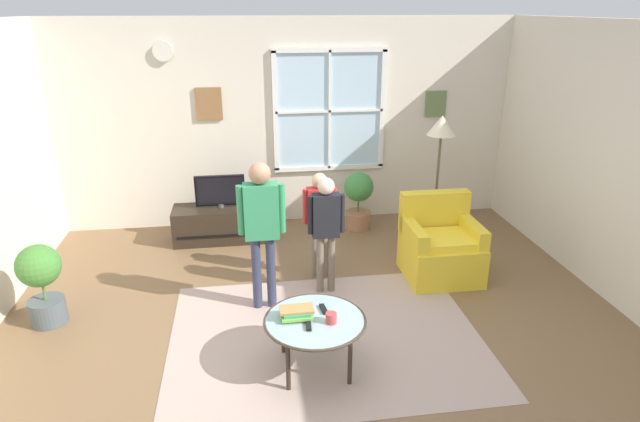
{
  "coord_description": "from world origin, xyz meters",
  "views": [
    {
      "loc": [
        -0.59,
        -4.05,
        2.75
      ],
      "look_at": [
        0.09,
        0.59,
        0.94
      ],
      "focal_mm": 29.85,
      "sensor_mm": 36.0,
      "label": 1
    }
  ],
  "objects_px": {
    "armchair": "(440,247)",
    "book_stack": "(297,313)",
    "tv_stand": "(222,223)",
    "person_red_shirt": "(319,213)",
    "person_green_shirt": "(262,220)",
    "person_black_shirt": "(326,222)",
    "remote_near_cup": "(309,325)",
    "remote_near_books": "(324,309)",
    "potted_plant_by_window": "(358,197)",
    "coffee_table": "(315,322)",
    "floor_lamp": "(441,139)",
    "television": "(220,191)",
    "potted_plant_corner": "(41,280)",
    "cup": "(331,318)"
  },
  "relations": [
    {
      "from": "armchair",
      "to": "book_stack",
      "type": "distance_m",
      "value": 2.17
    },
    {
      "from": "book_stack",
      "to": "tv_stand",
      "type": "bearing_deg",
      "value": 104.07
    },
    {
      "from": "person_red_shirt",
      "to": "person_green_shirt",
      "type": "bearing_deg",
      "value": -138.29
    },
    {
      "from": "person_black_shirt",
      "to": "armchair",
      "type": "bearing_deg",
      "value": 7.86
    },
    {
      "from": "book_stack",
      "to": "person_black_shirt",
      "type": "relative_size",
      "value": 0.22
    },
    {
      "from": "remote_near_cup",
      "to": "book_stack",
      "type": "bearing_deg",
      "value": 119.26
    },
    {
      "from": "remote_near_cup",
      "to": "person_red_shirt",
      "type": "bearing_deg",
      "value": 78.89
    },
    {
      "from": "person_red_shirt",
      "to": "person_black_shirt",
      "type": "relative_size",
      "value": 0.95
    },
    {
      "from": "remote_near_books",
      "to": "person_red_shirt",
      "type": "bearing_deg",
      "value": 83.09
    },
    {
      "from": "person_black_shirt",
      "to": "potted_plant_by_window",
      "type": "xyz_separation_m",
      "value": [
        0.68,
        1.58,
        -0.33
      ]
    },
    {
      "from": "tv_stand",
      "to": "book_stack",
      "type": "height_order",
      "value": "book_stack"
    },
    {
      "from": "book_stack",
      "to": "remote_near_cup",
      "type": "distance_m",
      "value": 0.16
    },
    {
      "from": "coffee_table",
      "to": "potted_plant_by_window",
      "type": "distance_m",
      "value": 2.96
    },
    {
      "from": "floor_lamp",
      "to": "person_red_shirt",
      "type": "bearing_deg",
      "value": -161.93
    },
    {
      "from": "remote_near_books",
      "to": "remote_near_cup",
      "type": "relative_size",
      "value": 1.0
    },
    {
      "from": "armchair",
      "to": "television",
      "type": "bearing_deg",
      "value": 151.28
    },
    {
      "from": "person_red_shirt",
      "to": "floor_lamp",
      "type": "xyz_separation_m",
      "value": [
        1.44,
        0.47,
        0.62
      ]
    },
    {
      "from": "book_stack",
      "to": "person_black_shirt",
      "type": "distance_m",
      "value": 1.27
    },
    {
      "from": "potted_plant_corner",
      "to": "cup",
      "type": "bearing_deg",
      "value": -23.46
    },
    {
      "from": "book_stack",
      "to": "potted_plant_corner",
      "type": "xyz_separation_m",
      "value": [
        -2.22,
        0.96,
        -0.05
      ]
    },
    {
      "from": "person_red_shirt",
      "to": "tv_stand",
      "type": "bearing_deg",
      "value": 133.25
    },
    {
      "from": "tv_stand",
      "to": "person_black_shirt",
      "type": "bearing_deg",
      "value": -53.72
    },
    {
      "from": "person_red_shirt",
      "to": "potted_plant_by_window",
      "type": "relative_size",
      "value": 1.52
    },
    {
      "from": "remote_near_books",
      "to": "person_black_shirt",
      "type": "bearing_deg",
      "value": 80.19
    },
    {
      "from": "coffee_table",
      "to": "remote_near_cup",
      "type": "bearing_deg",
      "value": -125.19
    },
    {
      "from": "television",
      "to": "person_black_shirt",
      "type": "bearing_deg",
      "value": -53.67
    },
    {
      "from": "remote_near_cup",
      "to": "person_red_shirt",
      "type": "relative_size",
      "value": 0.12
    },
    {
      "from": "tv_stand",
      "to": "floor_lamp",
      "type": "xyz_separation_m",
      "value": [
        2.5,
        -0.66,
        1.14
      ]
    },
    {
      "from": "coffee_table",
      "to": "book_stack",
      "type": "height_order",
      "value": "book_stack"
    },
    {
      "from": "cup",
      "to": "potted_plant_corner",
      "type": "height_order",
      "value": "potted_plant_corner"
    },
    {
      "from": "book_stack",
      "to": "remote_near_books",
      "type": "distance_m",
      "value": 0.24
    },
    {
      "from": "book_stack",
      "to": "person_red_shirt",
      "type": "distance_m",
      "value": 1.58
    },
    {
      "from": "remote_near_books",
      "to": "floor_lamp",
      "type": "relative_size",
      "value": 0.09
    },
    {
      "from": "television",
      "to": "person_red_shirt",
      "type": "xyz_separation_m",
      "value": [
        1.06,
        -1.13,
        0.08
      ]
    },
    {
      "from": "armchair",
      "to": "potted_plant_by_window",
      "type": "xyz_separation_m",
      "value": [
        -0.6,
        1.41,
        0.11
      ]
    },
    {
      "from": "armchair",
      "to": "person_green_shirt",
      "type": "height_order",
      "value": "person_green_shirt"
    },
    {
      "from": "potted_plant_by_window",
      "to": "coffee_table",
      "type": "bearing_deg",
      "value": -108.8
    },
    {
      "from": "armchair",
      "to": "remote_near_books",
      "type": "height_order",
      "value": "armchair"
    },
    {
      "from": "television",
      "to": "book_stack",
      "type": "xyz_separation_m",
      "value": [
        0.66,
        -2.63,
        -0.15
      ]
    },
    {
      "from": "cup",
      "to": "floor_lamp",
      "type": "height_order",
      "value": "floor_lamp"
    },
    {
      "from": "coffee_table",
      "to": "floor_lamp",
      "type": "xyz_separation_m",
      "value": [
        1.7,
        2.03,
        0.93
      ]
    },
    {
      "from": "coffee_table",
      "to": "floor_lamp",
      "type": "height_order",
      "value": "floor_lamp"
    },
    {
      "from": "book_stack",
      "to": "potted_plant_corner",
      "type": "relative_size",
      "value": 0.34
    },
    {
      "from": "remote_near_books",
      "to": "floor_lamp",
      "type": "xyz_separation_m",
      "value": [
        1.61,
        1.9,
        0.89
      ]
    },
    {
      "from": "remote_near_cup",
      "to": "potted_plant_corner",
      "type": "height_order",
      "value": "potted_plant_corner"
    },
    {
      "from": "person_green_shirt",
      "to": "armchair",
      "type": "bearing_deg",
      "value": 11.49
    },
    {
      "from": "coffee_table",
      "to": "cup",
      "type": "relative_size",
      "value": 9.38
    },
    {
      "from": "book_stack",
      "to": "person_red_shirt",
      "type": "bearing_deg",
      "value": 75.14
    },
    {
      "from": "person_green_shirt",
      "to": "potted_plant_corner",
      "type": "distance_m",
      "value": 2.05
    },
    {
      "from": "remote_near_books",
      "to": "book_stack",
      "type": "bearing_deg",
      "value": -161.62
    }
  ]
}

